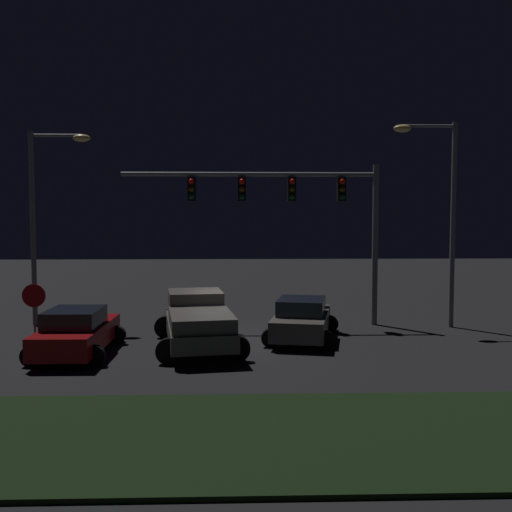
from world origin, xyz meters
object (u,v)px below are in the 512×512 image
(pickup_truck, at_px, (198,318))
(stop_sign, at_px, (34,304))
(car_sedan, at_px, (302,319))
(car_sedan_far, at_px, (77,332))
(street_lamp_right, at_px, (441,199))
(street_lamp_left, at_px, (45,204))
(traffic_signal_gantry, at_px, (293,201))

(pickup_truck, bearing_deg, stop_sign, 86.36)
(car_sedan, distance_m, car_sedan_far, 7.73)
(pickup_truck, relative_size, stop_sign, 2.53)
(pickup_truck, xyz_separation_m, car_sedan_far, (-3.78, -0.97, -0.26))
(pickup_truck, height_order, street_lamp_right, street_lamp_right)
(stop_sign, bearing_deg, car_sedan, 10.34)
(pickup_truck, xyz_separation_m, stop_sign, (-5.27, -0.46, 0.56))
(street_lamp_left, height_order, stop_sign, street_lamp_left)
(street_lamp_right, height_order, stop_sign, street_lamp_right)
(traffic_signal_gantry, distance_m, street_lamp_right, 5.84)
(pickup_truck, height_order, stop_sign, stop_sign)
(stop_sign, bearing_deg, car_sedan_far, -18.90)
(street_lamp_right, bearing_deg, street_lamp_left, 176.95)
(pickup_truck, distance_m, stop_sign, 5.32)
(pickup_truck, bearing_deg, car_sedan_far, 95.78)
(street_lamp_left, distance_m, stop_sign, 5.85)
(street_lamp_right, xyz_separation_m, stop_sign, (-14.64, -3.82, -3.53))
(car_sedan_far, bearing_deg, stop_sign, 71.63)
(traffic_signal_gantry, height_order, street_lamp_left, street_lamp_left)
(car_sedan_far, xyz_separation_m, stop_sign, (-1.49, 0.51, 0.82))
(car_sedan_far, distance_m, street_lamp_right, 14.51)
(traffic_signal_gantry, bearing_deg, car_sedan, -88.16)
(street_lamp_left, bearing_deg, traffic_signal_gantry, -1.38)
(car_sedan_far, height_order, stop_sign, stop_sign)
(traffic_signal_gantry, xyz_separation_m, street_lamp_right, (5.81, -0.60, 0.07))
(pickup_truck, xyz_separation_m, traffic_signal_gantry, (3.56, 3.96, 4.03))
(traffic_signal_gantry, relative_size, stop_sign, 4.63)
(pickup_truck, relative_size, street_lamp_left, 0.72)
(street_lamp_left, xyz_separation_m, street_lamp_right, (15.74, -0.84, 0.18))
(pickup_truck, bearing_deg, traffic_signal_gantry, -50.54)
(street_lamp_left, height_order, street_lamp_right, street_lamp_right)
(pickup_truck, xyz_separation_m, car_sedan, (3.65, 1.17, -0.26))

